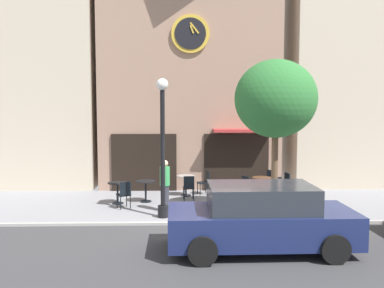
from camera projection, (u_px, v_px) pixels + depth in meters
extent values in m
cube|color=gray|center=(207.00, 205.00, 14.29)|extent=(26.14, 5.03, 0.05)
cube|color=#38383A|center=(222.00, 260.00, 9.09)|extent=(26.14, 5.41, 0.05)
cube|color=#A8A5A0|center=(213.00, 223.00, 11.80)|extent=(26.14, 0.12, 0.08)
cube|color=#9E7A66|center=(190.00, 80.00, 17.68)|extent=(7.45, 2.59, 9.06)
cylinder|color=gold|center=(190.00, 34.00, 16.19)|extent=(1.50, 0.10, 1.50)
cylinder|color=black|center=(190.00, 33.00, 16.13)|extent=(1.23, 0.04, 1.23)
cube|color=gold|center=(192.00, 29.00, 16.08)|extent=(0.18, 0.03, 0.34)
cube|color=gold|center=(195.00, 28.00, 16.07)|extent=(0.37, 0.03, 0.45)
cube|color=black|center=(144.00, 162.00, 16.59)|extent=(2.61, 0.10, 2.30)
cube|color=black|center=(236.00, 162.00, 16.69)|extent=(2.61, 0.10, 2.30)
cube|color=#B23333|center=(243.00, 130.00, 16.28)|extent=(2.39, 0.90, 0.12)
cube|color=beige|center=(19.00, 47.00, 17.62)|extent=(6.71, 3.10, 11.87)
cube|color=beige|center=(346.00, 5.00, 18.39)|extent=(5.30, 4.21, 15.82)
cylinder|color=black|center=(163.00, 211.00, 12.58)|extent=(0.32, 0.32, 0.36)
cylinder|color=black|center=(163.00, 155.00, 12.43)|extent=(0.14, 0.14, 3.85)
sphere|color=white|center=(162.00, 84.00, 12.25)|extent=(0.36, 0.36, 0.36)
cylinder|color=brown|center=(274.00, 172.00, 12.61)|extent=(0.20, 0.20, 2.74)
ellipsoid|color=#2D7033|center=(276.00, 99.00, 12.42)|extent=(2.49, 2.24, 2.36)
cylinder|color=black|center=(118.00, 193.00, 14.38)|extent=(0.07, 0.07, 0.73)
cylinder|color=black|center=(118.00, 203.00, 14.41)|extent=(0.40, 0.40, 0.03)
cylinder|color=black|center=(117.00, 183.00, 14.34)|extent=(0.68, 0.68, 0.03)
cylinder|color=black|center=(146.00, 192.00, 14.65)|extent=(0.07, 0.07, 0.74)
cylinder|color=black|center=(146.00, 201.00, 14.68)|extent=(0.40, 0.40, 0.03)
cylinder|color=black|center=(146.00, 181.00, 14.62)|extent=(0.72, 0.72, 0.03)
cylinder|color=black|center=(186.00, 186.00, 15.69)|extent=(0.07, 0.07, 0.76)
cylinder|color=black|center=(186.00, 195.00, 15.72)|extent=(0.40, 0.40, 0.03)
cylinder|color=gray|center=(186.00, 176.00, 15.66)|extent=(0.70, 0.70, 0.03)
cylinder|color=black|center=(235.00, 199.00, 13.46)|extent=(0.07, 0.07, 0.75)
cylinder|color=black|center=(235.00, 210.00, 13.49)|extent=(0.40, 0.40, 0.03)
cylinder|color=brown|center=(235.00, 187.00, 13.42)|extent=(0.68, 0.68, 0.03)
cylinder|color=black|center=(262.00, 188.00, 15.41)|extent=(0.07, 0.07, 0.74)
cylinder|color=black|center=(262.00, 197.00, 15.44)|extent=(0.40, 0.40, 0.03)
cylinder|color=brown|center=(262.00, 178.00, 15.38)|extent=(0.74, 0.74, 0.03)
cube|color=black|center=(203.00, 183.00, 15.95)|extent=(0.49, 0.49, 0.04)
cube|color=black|center=(207.00, 177.00, 15.98)|extent=(0.14, 0.38, 0.45)
cylinder|color=black|center=(198.00, 188.00, 16.08)|extent=(0.03, 0.03, 0.45)
cylinder|color=black|center=(200.00, 190.00, 15.76)|extent=(0.03, 0.03, 0.45)
cylinder|color=black|center=(206.00, 187.00, 16.18)|extent=(0.03, 0.03, 0.45)
cylinder|color=black|center=(209.00, 189.00, 15.85)|extent=(0.03, 0.03, 0.45)
cube|color=black|center=(283.00, 185.00, 15.48)|extent=(0.48, 0.48, 0.04)
cube|color=black|center=(287.00, 179.00, 15.51)|extent=(0.13, 0.38, 0.45)
cylinder|color=black|center=(276.00, 190.00, 15.62)|extent=(0.03, 0.03, 0.45)
cylinder|color=black|center=(281.00, 192.00, 15.29)|extent=(0.03, 0.03, 0.45)
cylinder|color=black|center=(285.00, 190.00, 15.71)|extent=(0.03, 0.03, 0.45)
cylinder|color=black|center=(289.00, 192.00, 15.38)|extent=(0.03, 0.03, 0.45)
cube|color=black|center=(274.00, 189.00, 14.75)|extent=(0.49, 0.49, 0.04)
cube|color=black|center=(277.00, 183.00, 14.56)|extent=(0.38, 0.14, 0.45)
cylinder|color=black|center=(276.00, 194.00, 14.98)|extent=(0.03, 0.03, 0.45)
cylinder|color=black|center=(267.00, 194.00, 14.88)|extent=(0.03, 0.03, 0.45)
cylinder|color=black|center=(280.00, 196.00, 14.66)|extent=(0.03, 0.03, 0.45)
cylinder|color=black|center=(272.00, 196.00, 14.56)|extent=(0.03, 0.03, 0.45)
cube|color=black|center=(124.00, 195.00, 13.72)|extent=(0.54, 0.54, 0.04)
cube|color=black|center=(125.00, 189.00, 13.54)|extent=(0.35, 0.22, 0.45)
cylinder|color=black|center=(127.00, 200.00, 13.97)|extent=(0.03, 0.03, 0.45)
cylinder|color=black|center=(117.00, 201.00, 13.80)|extent=(0.03, 0.03, 0.45)
cylinder|color=black|center=(130.00, 202.00, 13.67)|extent=(0.03, 0.03, 0.45)
cylinder|color=black|center=(121.00, 203.00, 13.50)|extent=(0.03, 0.03, 0.45)
cube|color=black|center=(189.00, 188.00, 14.94)|extent=(0.43, 0.43, 0.04)
cube|color=black|center=(189.00, 182.00, 14.74)|extent=(0.38, 0.07, 0.45)
cylinder|color=black|center=(193.00, 193.00, 15.14)|extent=(0.03, 0.03, 0.45)
cylinder|color=black|center=(184.00, 193.00, 15.11)|extent=(0.03, 0.03, 0.45)
cylinder|color=black|center=(194.00, 195.00, 14.81)|extent=(0.03, 0.03, 0.45)
cylinder|color=black|center=(184.00, 195.00, 14.78)|extent=(0.03, 0.03, 0.45)
cube|color=black|center=(269.00, 182.00, 16.08)|extent=(0.56, 0.56, 0.04)
cube|color=black|center=(271.00, 176.00, 16.20)|extent=(0.31, 0.28, 0.45)
cylinder|color=black|center=(263.00, 188.00, 16.08)|extent=(0.03, 0.03, 0.45)
cylinder|color=black|center=(270.00, 189.00, 15.86)|extent=(0.03, 0.03, 0.45)
cylinder|color=black|center=(267.00, 187.00, 16.34)|extent=(0.03, 0.03, 0.45)
cylinder|color=black|center=(275.00, 188.00, 16.12)|extent=(0.03, 0.03, 0.45)
cube|color=black|center=(249.00, 188.00, 14.87)|extent=(0.54, 0.54, 0.04)
cube|color=black|center=(245.00, 182.00, 14.76)|extent=(0.21, 0.36, 0.45)
cylinder|color=black|center=(256.00, 195.00, 14.82)|extent=(0.03, 0.03, 0.45)
cylinder|color=black|center=(250.00, 193.00, 15.12)|extent=(0.03, 0.03, 0.45)
cylinder|color=black|center=(248.00, 196.00, 14.66)|extent=(0.03, 0.03, 0.45)
cylinder|color=black|center=(243.00, 194.00, 14.95)|extent=(0.03, 0.03, 0.45)
cylinder|color=#2D2D38|center=(165.00, 198.00, 13.28)|extent=(0.36, 0.36, 0.85)
cylinder|color=#338C4C|center=(165.00, 176.00, 13.22)|extent=(0.45, 0.45, 0.60)
sphere|color=tan|center=(165.00, 163.00, 13.19)|extent=(0.22, 0.22, 0.22)
cube|color=navy|center=(261.00, 225.00, 9.61)|extent=(4.33, 1.87, 0.75)
cube|color=#262B33|center=(261.00, 198.00, 9.56)|extent=(2.43, 1.62, 0.60)
cylinder|color=black|center=(335.00, 249.00, 8.80)|extent=(0.64, 0.23, 0.64)
cylinder|color=black|center=(308.00, 225.00, 10.59)|extent=(0.64, 0.23, 0.64)
cylinder|color=black|center=(202.00, 251.00, 8.68)|extent=(0.64, 0.23, 0.64)
cylinder|color=black|center=(198.00, 227.00, 10.47)|extent=(0.64, 0.23, 0.64)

